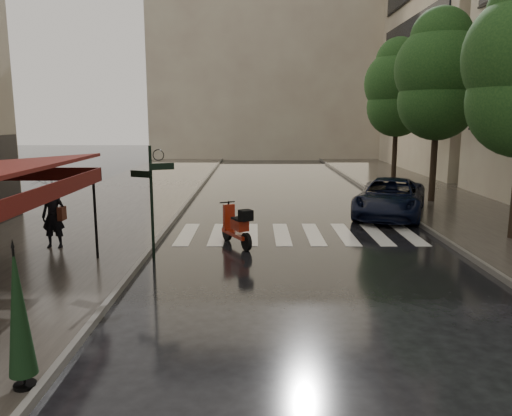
{
  "coord_description": "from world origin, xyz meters",
  "views": [
    {
      "loc": [
        1.56,
        -10.13,
        3.83
      ],
      "look_at": [
        1.59,
        3.18,
        1.4
      ],
      "focal_mm": 35.0,
      "sensor_mm": 36.0,
      "label": 1
    }
  ],
  "objects_px": {
    "pedestrian_with_umbrella": "(52,190)",
    "parasol_back": "(19,312)",
    "scooter": "(237,227)",
    "parked_car": "(390,198)"
  },
  "relations": [
    {
      "from": "parked_car",
      "to": "parasol_back",
      "type": "xyz_separation_m",
      "value": [
        -8.5,
        -12.85,
        0.49
      ]
    },
    {
      "from": "parked_car",
      "to": "scooter",
      "type": "bearing_deg",
      "value": -121.22
    },
    {
      "from": "pedestrian_with_umbrella",
      "to": "parked_car",
      "type": "height_order",
      "value": "pedestrian_with_umbrella"
    },
    {
      "from": "parasol_back",
      "to": "parked_car",
      "type": "bearing_deg",
      "value": 56.5
    },
    {
      "from": "pedestrian_with_umbrella",
      "to": "parasol_back",
      "type": "xyz_separation_m",
      "value": [
        2.57,
        -7.61,
        -0.57
      ]
    },
    {
      "from": "pedestrian_with_umbrella",
      "to": "scooter",
      "type": "height_order",
      "value": "pedestrian_with_umbrella"
    },
    {
      "from": "pedestrian_with_umbrella",
      "to": "parasol_back",
      "type": "relative_size",
      "value": 1.23
    },
    {
      "from": "pedestrian_with_umbrella",
      "to": "parked_car",
      "type": "xyz_separation_m",
      "value": [
        11.07,
        5.24,
        -1.07
      ]
    },
    {
      "from": "parked_car",
      "to": "parasol_back",
      "type": "height_order",
      "value": "parasol_back"
    },
    {
      "from": "pedestrian_with_umbrella",
      "to": "scooter",
      "type": "distance_m",
      "value": 5.41
    }
  ]
}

